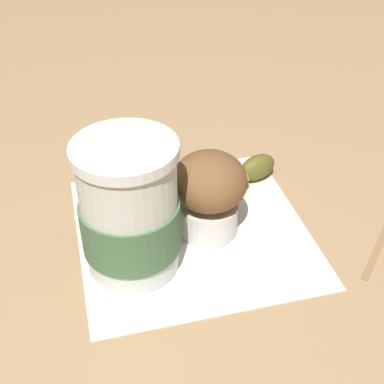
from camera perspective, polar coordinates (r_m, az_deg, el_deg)
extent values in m
plane|color=tan|center=(0.57, 0.00, -4.11)|extent=(3.00, 3.00, 0.00)
cube|color=white|center=(0.57, 0.00, -4.05)|extent=(0.29, 0.29, 0.00)
cylinder|color=silver|center=(0.49, -6.66, -2.21)|extent=(0.09, 0.09, 0.13)
cylinder|color=white|center=(0.45, -7.26, 4.47)|extent=(0.09, 0.09, 0.01)
cylinder|color=#4C754C|center=(0.50, -6.55, -3.45)|extent=(0.09, 0.09, 0.05)
cylinder|color=white|center=(0.55, 1.79, -2.96)|extent=(0.06, 0.06, 0.03)
ellipsoid|color=brown|center=(0.53, 1.88, 0.88)|extent=(0.08, 0.08, 0.06)
ellipsoid|color=#D6CC4C|center=(0.61, -0.93, 0.92)|extent=(0.04, 0.05, 0.03)
ellipsoid|color=#D6CC4C|center=(0.61, 3.52, 1.25)|extent=(0.04, 0.06, 0.03)
ellipsoid|color=brown|center=(0.64, 6.98, 2.62)|extent=(0.05, 0.05, 0.03)
cube|color=#9E7547|center=(0.58, 19.32, -5.43)|extent=(0.10, 0.06, 0.00)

